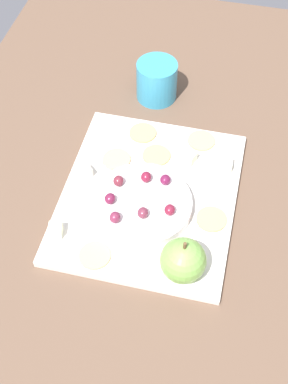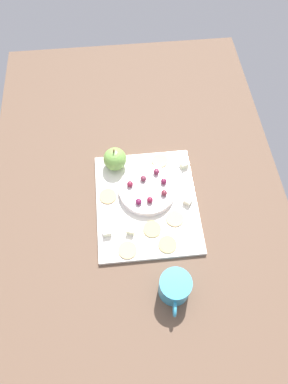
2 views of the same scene
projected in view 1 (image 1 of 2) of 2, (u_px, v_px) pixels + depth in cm
name	position (u px, v px, depth cm)	size (l,w,h in cm)	color
table	(157.00, 230.00, 90.64)	(133.81, 88.30, 4.18)	brown
platter	(149.00, 196.00, 91.62)	(34.31, 29.12, 1.27)	silver
serving_dish	(142.00, 205.00, 88.30)	(16.53, 16.53, 2.24)	white
apple_whole	(183.00, 261.00, 79.07)	(6.99, 6.99, 6.99)	#77AE4C
apple_stem	(185.00, 246.00, 75.84)	(0.50, 0.50, 1.20)	brown
cheese_cube_0	(84.00, 172.00, 92.73)	(2.12, 2.12, 2.12)	#EFE6C8
cheese_cube_1	(189.00, 157.00, 94.83)	(2.12, 2.12, 2.12)	#EBEABF
cheese_cube_2	(56.00, 230.00, 85.31)	(2.12, 2.12, 2.12)	#EEF3C6
cheese_cube_3	(226.00, 164.00, 93.83)	(2.12, 2.12, 2.12)	white
cracker_0	(95.00, 255.00, 83.43)	(5.03, 5.03, 0.40)	tan
cracker_1	(143.00, 133.00, 99.71)	(5.03, 5.03, 0.40)	tan
cracker_2	(117.00, 159.00, 95.68)	(5.03, 5.03, 0.40)	tan
cracker_3	(157.00, 155.00, 96.26)	(5.03, 5.03, 0.40)	tan
cracker_4	(212.00, 219.00, 87.67)	(5.03, 5.03, 0.40)	tan
cracker_5	(201.00, 141.00, 98.50)	(5.03, 5.03, 0.40)	tan
grape_0	(115.00, 217.00, 84.30)	(1.94, 1.74, 1.81)	maroon
grape_1	(146.00, 177.00, 89.42)	(1.94, 1.74, 1.73)	maroon
grape_2	(143.00, 213.00, 84.93)	(1.94, 1.74, 1.66)	brown
grape_3	(167.00, 180.00, 89.12)	(1.94, 1.74, 1.59)	maroon
grape_4	(169.00, 212.00, 85.04)	(1.94, 1.74, 1.65)	maroon
grape_5	(111.00, 197.00, 86.85)	(1.94, 1.74, 1.67)	maroon
grape_6	(119.00, 181.00, 88.89)	(1.94, 1.74, 1.74)	maroon
cup	(157.00, 80.00, 105.08)	(11.16, 7.97, 7.87)	teal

